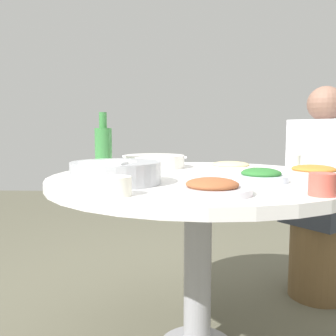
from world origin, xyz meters
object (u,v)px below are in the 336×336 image
at_px(dish_noodles, 230,166).
at_px(stool_for_diner_left, 318,260).
at_px(tea_cup_near, 294,162).
at_px(round_dining_table, 198,201).
at_px(tea_cup_far, 118,186).
at_px(tea_cup_side, 322,184).
at_px(diner_left, 322,167).
at_px(dish_tofu_braise, 314,171).
at_px(rice_bowl, 116,172).
at_px(soup_bowl, 154,162).
at_px(dish_stirfry, 212,188).
at_px(dish_greens, 261,176).
at_px(green_bottle, 103,148).

distance_m(dish_noodles, stool_for_diner_left, 0.87).
bearing_deg(tea_cup_near, round_dining_table, -62.11).
relative_size(tea_cup_far, tea_cup_side, 1.05).
relative_size(tea_cup_far, diner_left, 0.10).
relative_size(dish_tofu_braise, tea_cup_near, 3.45).
xyz_separation_m(dish_tofu_braise, stool_for_diner_left, (-0.54, 0.24, -0.57)).
height_order(round_dining_table, dish_tofu_braise, dish_tofu_braise).
height_order(dish_noodles, diner_left, diner_left).
distance_m(rice_bowl, tea_cup_near, 0.88).
relative_size(dish_tofu_braise, diner_left, 0.31).
xyz_separation_m(tea_cup_far, tea_cup_side, (-0.03, 0.58, 0.00)).
height_order(soup_bowl, dish_noodles, soup_bowl).
relative_size(round_dining_table, tea_cup_far, 15.12).
relative_size(round_dining_table, tea_cup_near, 17.71).
distance_m(tea_cup_near, tea_cup_side, 0.69).
xyz_separation_m(dish_stirfry, diner_left, (-0.98, 0.69, -0.04)).
bearing_deg(tea_cup_side, diner_left, 159.17).
height_order(round_dining_table, dish_greens, dish_greens).
distance_m(green_bottle, diner_left, 1.22).
xyz_separation_m(tea_cup_near, tea_cup_side, (0.68, -0.12, -0.00)).
bearing_deg(dish_stirfry, stool_for_diner_left, 144.98).
distance_m(round_dining_table, dish_noodles, 0.29).
height_order(round_dining_table, dish_noodles, dish_noodles).
bearing_deg(rice_bowl, diner_left, 128.38).
xyz_separation_m(rice_bowl, tea_cup_side, (0.20, 0.62, -0.01)).
xyz_separation_m(dish_greens, green_bottle, (-0.25, -0.63, 0.08)).
bearing_deg(round_dining_table, tea_cup_side, 37.11).
distance_m(rice_bowl, tea_cup_far, 0.24).
bearing_deg(round_dining_table, tea_cup_far, -27.96).
xyz_separation_m(tea_cup_far, diner_left, (-1.02, 0.96, -0.05)).
height_order(dish_stirfry, tea_cup_side, tea_cup_side).
relative_size(dish_tofu_braise, stool_for_diner_left, 0.54).
bearing_deg(dish_greens, green_bottle, -111.53).
distance_m(dish_stirfry, tea_cup_near, 0.79).
xyz_separation_m(round_dining_table, dish_stirfry, (0.42, 0.02, 0.12)).
bearing_deg(dish_greens, tea_cup_near, 149.60).
xyz_separation_m(dish_stirfry, tea_cup_side, (0.02, 0.31, 0.01)).
distance_m(green_bottle, stool_for_diner_left, 1.38).
bearing_deg(dish_tofu_braise, tea_cup_near, -176.17).
bearing_deg(diner_left, rice_bowl, -51.62).
bearing_deg(soup_bowl, tea_cup_far, -3.05).
distance_m(dish_greens, tea_cup_side, 0.30).
bearing_deg(rice_bowl, tea_cup_near, 122.31).
relative_size(round_dining_table, dish_tofu_braise, 5.14).
bearing_deg(soup_bowl, dish_tofu_braise, 67.77).
distance_m(round_dining_table, green_bottle, 0.47).
bearing_deg(dish_greens, tea_cup_side, 22.28).
height_order(rice_bowl, tea_cup_near, rice_bowl).
height_order(soup_bowl, dish_stirfry, soup_bowl).
relative_size(dish_greens, tea_cup_side, 2.55).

